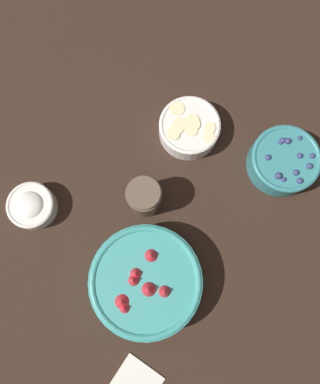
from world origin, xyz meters
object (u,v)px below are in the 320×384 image
(bowl_blueberries, at_px, (284,161))
(jar_chocolate, at_px, (146,196))
(bowl_cream, at_px, (31,206))
(bowl_strawberries, at_px, (146,281))
(bowl_bananas, at_px, (189,128))

(bowl_blueberries, xyz_separation_m, jar_chocolate, (0.27, -0.17, 0.01))
(bowl_blueberries, height_order, bowl_cream, bowl_blueberries)
(bowl_strawberries, xyz_separation_m, jar_chocolate, (-0.13, -0.12, 0.00))
(bowl_blueberries, xyz_separation_m, bowl_bananas, (0.08, -0.21, -0.00))
(bowl_blueberries, bearing_deg, bowl_cream, -36.94)
(bowl_blueberries, distance_m, jar_chocolate, 0.32)
(bowl_cream, bearing_deg, bowl_blueberries, 143.06)
(bowl_bananas, bearing_deg, bowl_blueberries, 112.08)
(bowl_bananas, relative_size, bowl_cream, 1.35)
(bowl_strawberries, relative_size, bowl_blueberries, 1.51)
(bowl_strawberries, relative_size, jar_chocolate, 2.43)
(bowl_blueberries, distance_m, bowl_bananas, 0.22)
(bowl_strawberries, height_order, jar_chocolate, jar_chocolate)
(bowl_strawberries, distance_m, jar_chocolate, 0.18)
(bowl_bananas, distance_m, bowl_cream, 0.39)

